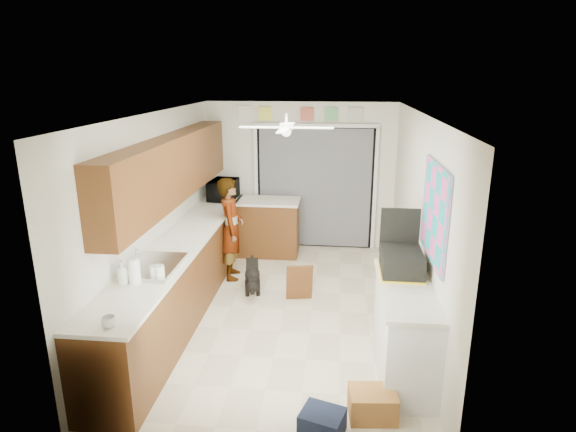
{
  "coord_description": "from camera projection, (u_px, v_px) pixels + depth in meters",
  "views": [
    {
      "loc": [
        0.63,
        -5.61,
        2.94
      ],
      "look_at": [
        0.0,
        0.4,
        1.15
      ],
      "focal_mm": 30.0,
      "sensor_mm": 36.0,
      "label": 1
    }
  ],
  "objects": [
    {
      "name": "faucet",
      "position": [
        137.0,
        258.0,
        5.14
      ],
      "size": [
        0.03,
        0.03,
        0.22
      ],
      "primitive_type": "cylinder",
      "color": "silver",
      "rests_on": "left_countertop"
    },
    {
      "name": "header_frame_3",
      "position": [
        331.0,
        114.0,
        7.9
      ],
      "size": [
        0.22,
        0.02,
        0.22
      ],
      "primitive_type": "cube",
      "color": "#6AB972",
      "rests_on": "wall_back"
    },
    {
      "name": "cabinet_door_panel",
      "position": [
        299.0,
        282.0,
        6.42
      ],
      "size": [
        0.37,
        0.2,
        0.52
      ],
      "primitive_type": "cube",
      "rotation": [
        0.21,
        0.0,
        0.18
      ],
      "color": "#5C3416",
      "rests_on": "floor"
    },
    {
      "name": "suitcase_lid",
      "position": [
        400.0,
        231.0,
        5.21
      ],
      "size": [
        0.42,
        0.03,
        0.5
      ],
      "primitive_type": "cube",
      "rotation": [
        0.0,
        0.0,
        -0.01
      ],
      "color": "black",
      "rests_on": "suitcase"
    },
    {
      "name": "dog",
      "position": [
        252.0,
        276.0,
        6.71
      ],
      "size": [
        0.36,
        0.64,
        0.47
      ],
      "primitive_type": "cube",
      "rotation": [
        0.0,
        0.0,
        0.18
      ],
      "color": "black",
      "rests_on": "floor"
    },
    {
      "name": "paper_towel_roll",
      "position": [
        134.0,
        271.0,
        4.76
      ],
      "size": [
        0.15,
        0.15,
        0.26
      ],
      "primitive_type": "cylinder",
      "rotation": [
        0.0,
        0.0,
        0.38
      ],
      "color": "white",
      "rests_on": "left_countertop"
    },
    {
      "name": "upper_cabinets",
      "position": [
        173.0,
        168.0,
        6.07
      ],
      "size": [
        0.32,
        4.0,
        0.8
      ],
      "primitive_type": "cube",
      "color": "#5C3416",
      "rests_on": "wall_left"
    },
    {
      "name": "jar_a",
      "position": [
        159.0,
        272.0,
        4.86
      ],
      "size": [
        0.11,
        0.11,
        0.15
      ],
      "primitive_type": "cylinder",
      "rotation": [
        0.0,
        0.0,
        -0.08
      ],
      "color": "silver",
      "rests_on": "left_countertop"
    },
    {
      "name": "wall_right",
      "position": [
        418.0,
        221.0,
        5.73
      ],
      "size": [
        0.0,
        5.0,
        5.0
      ],
      "primitive_type": "plane",
      "rotation": [
        1.57,
        0.0,
        -1.57
      ],
      "color": "white",
      "rests_on": "ground"
    },
    {
      "name": "microwave",
      "position": [
        223.0,
        190.0,
        7.94
      ],
      "size": [
        0.45,
        0.62,
        0.32
      ],
      "primitive_type": "imported",
      "rotation": [
        0.0,
        0.0,
        1.48
      ],
      "color": "black",
      "rests_on": "left_countertop"
    },
    {
      "name": "peninsula_top",
      "position": [
        268.0,
        201.0,
        7.94
      ],
      "size": [
        1.04,
        0.64,
        0.04
      ],
      "primitive_type": "cube",
      "color": "white",
      "rests_on": "peninsula_base"
    },
    {
      "name": "man",
      "position": [
        231.0,
        229.0,
        7.04
      ],
      "size": [
        0.45,
        0.61,
        1.52
      ],
      "primitive_type": "imported",
      "rotation": [
        0.0,
        0.0,
        1.74
      ],
      "color": "white",
      "rests_on": "floor"
    },
    {
      "name": "wall_left",
      "position": [
        159.0,
        214.0,
        6.05
      ],
      "size": [
        0.0,
        5.0,
        5.0
      ],
      "primitive_type": "plane",
      "rotation": [
        1.57,
        0.0,
        1.57
      ],
      "color": "white",
      "rests_on": "ground"
    },
    {
      "name": "abstract_painting",
      "position": [
        435.0,
        212.0,
        4.67
      ],
      "size": [
        0.03,
        1.15,
        0.95
      ],
      "primitive_type": "cube",
      "color": "#F85BB5",
      "rests_on": "wall_right"
    },
    {
      "name": "cardboard_box",
      "position": [
        372.0,
        404.0,
        4.26
      ],
      "size": [
        0.44,
        0.35,
        0.26
      ],
      "primitive_type": "cube",
      "rotation": [
        0.0,
        0.0,
        0.09
      ],
      "color": "#A26832",
      "rests_on": "floor"
    },
    {
      "name": "navy_crate",
      "position": [
        322.0,
        423.0,
        4.06
      ],
      "size": [
        0.42,
        0.38,
        0.21
      ],
      "primitive_type": "cube",
      "rotation": [
        0.0,
        0.0,
        -0.3
      ],
      "color": "black",
      "rests_on": "floor"
    },
    {
      "name": "header_frame_2",
      "position": [
        307.0,
        114.0,
        7.94
      ],
      "size": [
        0.22,
        0.02,
        0.22
      ],
      "primitive_type": "cube",
      "color": "#C45B49",
      "rests_on": "wall_back"
    },
    {
      "name": "door_trim_left",
      "position": [
        256.0,
        187.0,
        8.35
      ],
      "size": [
        0.06,
        0.04,
        2.1
      ],
      "primitive_type": "cube",
      "color": "white",
      "rests_on": "wall_back"
    },
    {
      "name": "left_base_cabinets",
      "position": [
        186.0,
        273.0,
        6.25
      ],
      "size": [
        0.6,
        4.8,
        0.9
      ],
      "primitive_type": "cube",
      "color": "#5C3416",
      "rests_on": "floor"
    },
    {
      "name": "wall_front",
      "position": [
        247.0,
        315.0,
        3.51
      ],
      "size": [
        3.2,
        0.0,
        3.2
      ],
      "primitive_type": "plane",
      "rotation": [
        -1.57,
        0.0,
        0.0
      ],
      "color": "white",
      "rests_on": "ground"
    },
    {
      "name": "right_counter_base",
      "position": [
        405.0,
        331.0,
        4.84
      ],
      "size": [
        0.5,
        1.4,
        0.9
      ],
      "primitive_type": "cube",
      "color": "white",
      "rests_on": "floor"
    },
    {
      "name": "curtain_panel",
      "position": [
        315.0,
        189.0,
        8.24
      ],
      "size": [
        1.9,
        0.03,
        2.05
      ],
      "primitive_type": "cube",
      "color": "slate",
      "rests_on": "wall_back"
    },
    {
      "name": "ceiling",
      "position": [
        284.0,
        114.0,
        5.54
      ],
      "size": [
        5.0,
        5.0,
        0.0
      ],
      "primitive_type": "plane",
      "rotation": [
        3.14,
        0.0,
        0.0
      ],
      "color": "white",
      "rests_on": "ground"
    },
    {
      "name": "right_counter_top",
      "position": [
        407.0,
        289.0,
        4.71
      ],
      "size": [
        0.54,
        1.44,
        0.04
      ],
      "primitive_type": "cube",
      "color": "white",
      "rests_on": "right_counter_base"
    },
    {
      "name": "cup",
      "position": [
        109.0,
        322.0,
        3.94
      ],
      "size": [
        0.15,
        0.15,
        0.09
      ],
      "primitive_type": "imported",
      "rotation": [
        0.0,
        0.0,
        -0.24
      ],
      "color": "white",
      "rests_on": "left_countertop"
    },
    {
      "name": "floor",
      "position": [
        285.0,
        309.0,
        6.25
      ],
      "size": [
        5.0,
        5.0,
        0.0
      ],
      "primitive_type": "plane",
      "color": "beige",
      "rests_on": "ground"
    },
    {
      "name": "suitcase_rim",
      "position": [
        401.0,
        272.0,
        5.04
      ],
      "size": [
        0.45,
        0.58,
        0.02
      ],
      "primitive_type": "cube",
      "rotation": [
        0.0,
        0.0,
        -0.01
      ],
      "color": "yellow",
      "rests_on": "suitcase"
    },
    {
      "name": "sink_basin",
      "position": [
        155.0,
        267.0,
        5.15
      ],
      "size": [
        0.5,
        0.76,
        0.06
      ],
      "primitive_type": "cube",
      "color": "silver",
      "rests_on": "left_countertop"
    },
    {
      "name": "door_trim_head",
      "position": [
        316.0,
        125.0,
        7.95
      ],
      "size": [
        2.1,
        0.04,
        0.06
      ],
      "primitive_type": "cube",
      "color": "white",
      "rests_on": "wall_back"
    },
    {
      "name": "door_trim_right",
      "position": [
        375.0,
        190.0,
        8.15
      ],
      "size": [
        0.06,
        0.04,
        2.1
      ],
      "primitive_type": "cube",
      "color": "white",
      "rests_on": "wall_back"
    },
    {
      "name": "peninsula_base",
      "position": [
        268.0,
        228.0,
        8.08
      ],
      "size": [
        1.0,
        0.6,
        0.9
      ],
      "primitive_type": "cube",
      "color": "#5C3416",
      "rests_on": "floor"
    },
    {
      "name": "soap_bottle",
      "position": [
        122.0,
        272.0,
        4.73
      ],
      "size": [
        0.12,
        0.12,
        0.26
      ],
      "primitive_type": "imported",
      "rotation": [
        0.0,
        0.0,
        0.29
      ],
      "color": "silver",
      "rests_on": "left_countertop"
    },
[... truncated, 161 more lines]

